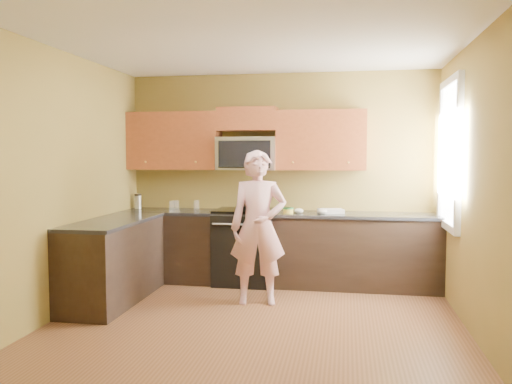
% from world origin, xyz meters
% --- Properties ---
extents(floor, '(4.00, 4.00, 0.00)m').
position_xyz_m(floor, '(0.00, 0.00, 0.00)').
color(floor, brown).
rests_on(floor, ground).
extents(ceiling, '(4.00, 4.00, 0.00)m').
position_xyz_m(ceiling, '(0.00, 0.00, 2.70)').
color(ceiling, white).
rests_on(ceiling, ground).
extents(wall_back, '(4.00, 0.00, 4.00)m').
position_xyz_m(wall_back, '(0.00, 2.00, 1.35)').
color(wall_back, olive).
rests_on(wall_back, ground).
extents(wall_front, '(4.00, 0.00, 4.00)m').
position_xyz_m(wall_front, '(0.00, -2.00, 1.35)').
color(wall_front, olive).
rests_on(wall_front, ground).
extents(wall_left, '(0.00, 4.00, 4.00)m').
position_xyz_m(wall_left, '(-2.00, 0.00, 1.35)').
color(wall_left, olive).
rests_on(wall_left, ground).
extents(wall_right, '(0.00, 4.00, 4.00)m').
position_xyz_m(wall_right, '(2.00, 0.00, 1.35)').
color(wall_right, olive).
rests_on(wall_right, ground).
extents(cabinet_back_run, '(4.00, 0.60, 0.88)m').
position_xyz_m(cabinet_back_run, '(0.00, 1.70, 0.44)').
color(cabinet_back_run, black).
rests_on(cabinet_back_run, floor).
extents(cabinet_left_run, '(0.60, 1.60, 0.88)m').
position_xyz_m(cabinet_left_run, '(-1.70, 0.60, 0.44)').
color(cabinet_left_run, black).
rests_on(cabinet_left_run, floor).
extents(countertop_back, '(4.00, 0.62, 0.04)m').
position_xyz_m(countertop_back, '(0.00, 1.69, 0.90)').
color(countertop_back, black).
rests_on(countertop_back, cabinet_back_run).
extents(countertop_left, '(0.62, 1.60, 0.04)m').
position_xyz_m(countertop_left, '(-1.69, 0.60, 0.90)').
color(countertop_left, black).
rests_on(countertop_left, cabinet_left_run).
extents(stove, '(0.76, 0.65, 0.95)m').
position_xyz_m(stove, '(-0.40, 1.68, 0.47)').
color(stove, black).
rests_on(stove, floor).
extents(microwave, '(0.76, 0.40, 0.42)m').
position_xyz_m(microwave, '(-0.40, 1.80, 1.45)').
color(microwave, silver).
rests_on(microwave, wall_back).
extents(upper_cab_left, '(1.22, 0.33, 0.75)m').
position_xyz_m(upper_cab_left, '(-1.39, 1.83, 1.45)').
color(upper_cab_left, brown).
rests_on(upper_cab_left, wall_back).
extents(upper_cab_right, '(1.12, 0.33, 0.75)m').
position_xyz_m(upper_cab_right, '(0.54, 1.83, 1.45)').
color(upper_cab_right, brown).
rests_on(upper_cab_right, wall_back).
extents(upper_cab_over_mw, '(0.76, 0.33, 0.30)m').
position_xyz_m(upper_cab_over_mw, '(-0.40, 1.83, 2.10)').
color(upper_cab_over_mw, brown).
rests_on(upper_cab_over_mw, wall_back).
extents(window, '(0.06, 1.06, 1.66)m').
position_xyz_m(window, '(1.98, 1.20, 1.65)').
color(window, white).
rests_on(window, wall_right).
extents(woman, '(0.68, 0.51, 1.69)m').
position_xyz_m(woman, '(-0.09, 0.81, 0.85)').
color(woman, pink).
rests_on(woman, floor).
extents(frying_pan, '(0.34, 0.54, 0.07)m').
position_xyz_m(frying_pan, '(-0.31, 1.55, 0.95)').
color(frying_pan, black).
rests_on(frying_pan, stove).
extents(butter_tub, '(0.16, 0.16, 0.09)m').
position_xyz_m(butter_tub, '(0.15, 1.59, 0.92)').
color(butter_tub, yellow).
rests_on(butter_tub, countertop_back).
extents(toast_slice, '(0.12, 0.12, 0.01)m').
position_xyz_m(toast_slice, '(0.58, 1.69, 0.93)').
color(toast_slice, '#B27F47').
rests_on(toast_slice, countertop_back).
extents(napkin_a, '(0.15, 0.15, 0.06)m').
position_xyz_m(napkin_a, '(0.28, 1.62, 0.95)').
color(napkin_a, silver).
rests_on(napkin_a, countertop_back).
extents(napkin_b, '(0.15, 0.16, 0.07)m').
position_xyz_m(napkin_b, '(0.57, 1.59, 0.95)').
color(napkin_b, silver).
rests_on(napkin_b, countertop_back).
extents(dish_towel, '(0.35, 0.30, 0.05)m').
position_xyz_m(dish_towel, '(0.67, 1.71, 0.95)').
color(dish_towel, white).
rests_on(dish_towel, countertop_back).
extents(travel_mug, '(0.12, 0.12, 0.20)m').
position_xyz_m(travel_mug, '(-1.90, 1.81, 0.92)').
color(travel_mug, silver).
rests_on(travel_mug, countertop_back).
extents(glass_a, '(0.08, 0.08, 0.12)m').
position_xyz_m(glass_a, '(-1.36, 1.80, 0.98)').
color(glass_a, silver).
rests_on(glass_a, countertop_back).
extents(glass_b, '(0.09, 0.09, 0.12)m').
position_xyz_m(glass_b, '(-1.39, 1.72, 0.98)').
color(glass_b, silver).
rests_on(glass_b, countertop_back).
extents(glass_c, '(0.07, 0.07, 0.12)m').
position_xyz_m(glass_c, '(-1.10, 1.87, 0.98)').
color(glass_c, silver).
rests_on(glass_c, countertop_back).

